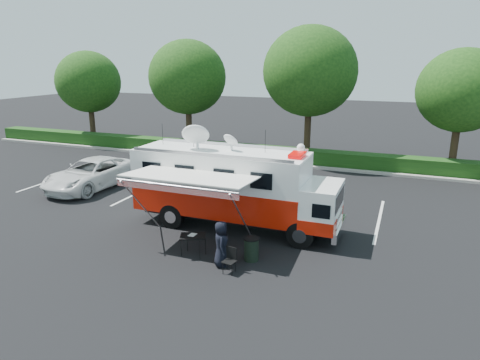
% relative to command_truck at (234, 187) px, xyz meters
% --- Properties ---
extents(ground_plane, '(120.00, 120.00, 0.00)m').
position_rel_command_truck_xyz_m(ground_plane, '(0.07, 0.00, -1.75)').
color(ground_plane, black).
rests_on(ground_plane, ground).
extents(back_border, '(60.00, 6.14, 8.87)m').
position_rel_command_truck_xyz_m(back_border, '(1.22, 12.90, 3.26)').
color(back_border, '#9E998E').
rests_on(back_border, ground_plane).
extents(stall_lines, '(24.12, 5.50, 0.01)m').
position_rel_command_truck_xyz_m(stall_lines, '(-0.43, 3.00, -1.74)').
color(stall_lines, silver).
rests_on(stall_lines, ground_plane).
extents(command_truck, '(8.49, 2.34, 4.08)m').
position_rel_command_truck_xyz_m(command_truck, '(0.00, 0.00, 0.00)').
color(command_truck, black).
rests_on(command_truck, ground_plane).
extents(awning, '(4.63, 2.41, 2.80)m').
position_rel_command_truck_xyz_m(awning, '(-0.76, -2.43, 0.88)').
color(awning, white).
rests_on(awning, ground_plane).
extents(white_suv, '(2.95, 5.75, 1.55)m').
position_rel_command_truck_xyz_m(white_suv, '(-9.27, 2.43, -1.75)').
color(white_suv, silver).
rests_on(white_suv, ground_plane).
extents(person, '(0.77, 0.91, 1.58)m').
position_rel_command_truck_xyz_m(person, '(0.91, -3.35, -1.75)').
color(person, black).
rests_on(person, ground_plane).
extents(folding_table, '(1.06, 0.93, 0.76)m').
position_rel_command_truck_xyz_m(folding_table, '(-0.33, -3.00, -1.04)').
color(folding_table, black).
rests_on(folding_table, ground_plane).
extents(folding_chair, '(0.47, 0.49, 0.83)m').
position_rel_command_truck_xyz_m(folding_chair, '(1.36, -3.63, -1.26)').
color(folding_chair, black).
rests_on(folding_chair, ground_plane).
extents(trash_bin, '(0.55, 0.55, 0.82)m').
position_rel_command_truck_xyz_m(trash_bin, '(1.71, -2.60, -1.33)').
color(trash_bin, black).
rests_on(trash_bin, ground_plane).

